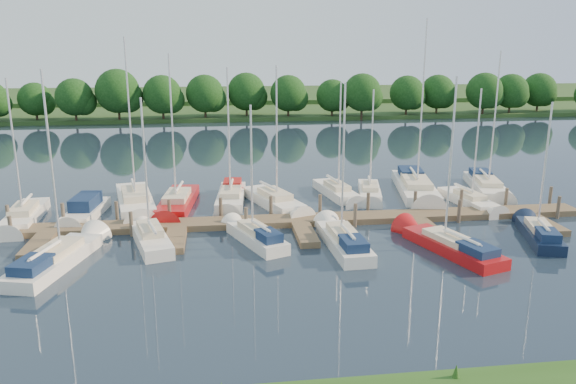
{
  "coord_description": "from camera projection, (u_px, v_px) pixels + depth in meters",
  "views": [
    {
      "loc": [
        -5.35,
        -27.81,
        11.67
      ],
      "look_at": [
        -0.71,
        8.0,
        2.2
      ],
      "focal_mm": 35.0,
      "sensor_mm": 36.0,
      "label": 1
    }
  ],
  "objects": [
    {
      "name": "ground",
      "position": [
        320.0,
        268.0,
        30.3
      ],
      "size": [
        260.0,
        260.0,
        0.0
      ],
      "primitive_type": "plane",
      "color": "#192433",
      "rests_on": "ground"
    },
    {
      "name": "dock",
      "position": [
        300.0,
        223.0,
        37.26
      ],
      "size": [
        40.0,
        6.0,
        0.4
      ],
      "color": "brown",
      "rests_on": "ground"
    },
    {
      "name": "mooring_pilings",
      "position": [
        297.0,
        213.0,
        38.24
      ],
      "size": [
        38.24,
        2.84,
        2.0
      ],
      "color": "#473D33",
      "rests_on": "ground"
    },
    {
      "name": "far_shore",
      "position": [
        245.0,
        110.0,
        102.17
      ],
      "size": [
        180.0,
        30.0,
        0.6
      ],
      "primitive_type": "cube",
      "color": "#234319",
      "rests_on": "ground"
    },
    {
      "name": "distant_hill",
      "position": [
        239.0,
        96.0,
        126.05
      ],
      "size": [
        220.0,
        40.0,
        1.4
      ],
      "primitive_type": "cube",
      "color": "#314F22",
      "rests_on": "ground"
    },
    {
      "name": "treeline",
      "position": [
        246.0,
        96.0,
        88.72
      ],
      "size": [
        147.24,
        9.17,
        7.82
      ],
      "color": "#38281C",
      "rests_on": "ground"
    },
    {
      "name": "sailboat_n_0",
      "position": [
        24.0,
        218.0,
        38.11
      ],
      "size": [
        2.27,
        7.84,
        10.1
      ],
      "rotation": [
        0.0,
        0.0,
        3.21
      ],
      "color": "white",
      "rests_on": "ground"
    },
    {
      "name": "motorboat",
      "position": [
        85.0,
        212.0,
        39.12
      ],
      "size": [
        2.42,
        6.53,
        1.9
      ],
      "rotation": [
        0.0,
        0.0,
        3.04
      ],
      "color": "white",
      "rests_on": "ground"
    },
    {
      "name": "sailboat_n_2",
      "position": [
        136.0,
        204.0,
        41.56
      ],
      "size": [
        4.0,
        10.11,
        12.72
      ],
      "rotation": [
        0.0,
        0.0,
        3.34
      ],
      "color": "white",
      "rests_on": "ground"
    },
    {
      "name": "sailboat_n_3",
      "position": [
        177.0,
        205.0,
        41.31
      ],
      "size": [
        2.95,
        9.17,
        11.58
      ],
      "rotation": [
        0.0,
        0.0,
        3.04
      ],
      "color": "#A60F11",
      "rests_on": "ground"
    },
    {
      "name": "sailboat_n_4",
      "position": [
        231.0,
        198.0,
        42.93
      ],
      "size": [
        2.6,
        8.35,
        10.56
      ],
      "rotation": [
        0.0,
        0.0,
        3.05
      ],
      "color": "white",
      "rests_on": "ground"
    },
    {
      "name": "sailboat_n_5",
      "position": [
        275.0,
        203.0,
        41.81
      ],
      "size": [
        4.3,
        8.32,
        10.76
      ],
      "rotation": [
        0.0,
        0.0,
        3.49
      ],
      "color": "white",
      "rests_on": "ground"
    },
    {
      "name": "sailboat_n_6",
      "position": [
        337.0,
        193.0,
        44.61
      ],
      "size": [
        2.76,
        7.33,
        9.36
      ],
      "rotation": [
        0.0,
        0.0,
        3.32
      ],
      "color": "white",
      "rests_on": "ground"
    },
    {
      "name": "sailboat_n_7",
      "position": [
        370.0,
        193.0,
        44.59
      ],
      "size": [
        2.85,
        6.89,
        8.8
      ],
      "rotation": [
        0.0,
        0.0,
        2.92
      ],
      "color": "white",
      "rests_on": "ground"
    },
    {
      "name": "sailboat_n_8",
      "position": [
        416.0,
        189.0,
        45.54
      ],
      "size": [
        4.43,
        11.37,
        14.16
      ],
      "rotation": [
        0.0,
        0.0,
        2.95
      ],
      "color": "white",
      "rests_on": "ground"
    },
    {
      "name": "sailboat_n_9",
      "position": [
        470.0,
        202.0,
        42.11
      ],
      "size": [
        2.45,
        7.11,
        9.05
      ],
      "rotation": [
        0.0,
        0.0,
        3.28
      ],
      "color": "white",
      "rests_on": "ground"
    },
    {
      "name": "sailboat_n_10",
      "position": [
        487.0,
        187.0,
        46.3
      ],
      "size": [
        3.95,
        9.35,
        11.66
      ],
      "rotation": [
        0.0,
        0.0,
        2.91
      ],
      "color": "white",
      "rests_on": "ground"
    },
    {
      "name": "sailboat_s_0",
      "position": [
        57.0,
        259.0,
        30.66
      ],
      "size": [
        3.87,
        8.64,
        10.9
      ],
      "rotation": [
        0.0,
        0.0,
        -0.26
      ],
      "color": "white",
      "rests_on": "ground"
    },
    {
      "name": "sailboat_s_1",
      "position": [
        151.0,
        239.0,
        33.92
      ],
      "size": [
        3.16,
        7.06,
        9.22
      ],
      "rotation": [
        0.0,
        0.0,
        0.27
      ],
      "color": "white",
      "rests_on": "ground"
    },
    {
      "name": "sailboat_s_2",
      "position": [
        256.0,
        237.0,
        34.16
      ],
      "size": [
        3.57,
        6.6,
        8.72
      ],
      "rotation": [
        0.0,
        0.0,
        0.38
      ],
      "color": "white",
      "rests_on": "ground"
    },
    {
      "name": "sailboat_s_3",
      "position": [
        343.0,
        242.0,
        33.38
      ],
      "size": [
        2.16,
        7.81,
        10.03
      ],
      "rotation": [
        0.0,
        0.0,
        0.05
      ],
      "color": "white",
      "rests_on": "ground"
    },
    {
      "name": "sailboat_s_4",
      "position": [
        449.0,
        246.0,
        32.77
      ],
      "size": [
        4.01,
        8.22,
        10.37
      ],
      "rotation": [
        0.0,
        0.0,
        0.32
      ],
      "color": "#A60F11",
      "rests_on": "ground"
    },
    {
      "name": "sailboat_s_5",
      "position": [
        539.0,
        234.0,
        34.69
      ],
      "size": [
        3.21,
        6.81,
        8.81
      ],
      "rotation": [
        0.0,
        0.0,
        -0.29
      ],
      "color": "black",
      "rests_on": "ground"
    }
  ]
}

